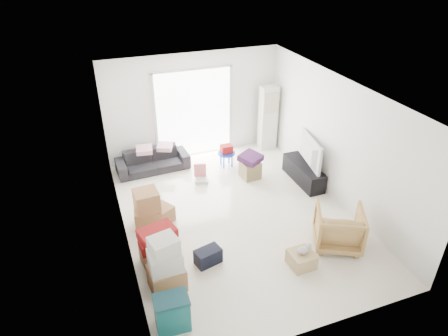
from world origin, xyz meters
TOP-DOWN VIEW (x-y plane):
  - room_shell at (0.00, 0.00)m, footprint 4.98×6.48m
  - sliding_door at (0.00, 2.98)m, footprint 2.10×0.04m
  - ac_tower at (1.95, 2.65)m, footprint 0.45×0.30m
  - tv_console at (2.00, 0.74)m, footprint 0.41×1.35m
  - television at (2.00, 0.74)m, footprint 0.88×1.28m
  - sofa at (-1.24, 2.50)m, footprint 1.80×0.60m
  - pillow_left at (-1.42, 2.47)m, footprint 0.42×0.36m
  - pillow_right at (-0.92, 2.46)m, footprint 0.40×0.37m
  - armchair at (1.45, -1.48)m, footprint 1.10×1.08m
  - storage_bins at (-1.90, -2.23)m, footprint 0.52×0.38m
  - box_stack_a at (-1.80, -1.44)m, footprint 0.60×0.52m
  - box_stack_b at (-1.80, -0.86)m, footprint 0.69×0.65m
  - box_stack_c at (-1.77, 0.33)m, footprint 0.59×0.51m
  - loose_box at (-1.49, 0.37)m, footprint 0.55×0.55m
  - duffel_bag at (-0.99, -1.12)m, footprint 0.51×0.38m
  - ottoman at (0.89, 1.34)m, footprint 0.46×0.46m
  - blanket at (0.89, 1.34)m, footprint 0.63×0.63m
  - kids_table at (0.55, 2.06)m, footprint 0.44×0.44m
  - toy_walker at (-0.27, 1.59)m, footprint 0.38×0.35m
  - wood_crate at (0.54, -1.75)m, footprint 0.44×0.44m
  - plush_bunny at (0.57, -1.74)m, footprint 0.30×0.17m

SIDE VIEW (x-z plane):
  - toy_walker at x=-0.27m, z-range -0.09..0.33m
  - wood_crate at x=0.54m, z-range 0.00..0.28m
  - duffel_bag at x=-0.99m, z-range 0.00..0.29m
  - loose_box at x=-1.49m, z-range 0.00..0.34m
  - ottoman at x=0.89m, z-range 0.00..0.42m
  - tv_console at x=2.00m, z-range 0.00..0.45m
  - storage_bins at x=-1.90m, z-range 0.00..0.59m
  - sofa at x=-1.24m, z-range 0.00..0.69m
  - plush_bunny at x=0.57m, z-range 0.27..0.42m
  - box_stack_b at x=-1.80m, z-range -0.03..0.75m
  - box_stack_c at x=-1.77m, z-range -0.01..0.79m
  - kids_table at x=0.55m, z-range 0.12..0.70m
  - armchair at x=1.45m, z-range 0.00..0.86m
  - box_stack_a at x=-1.80m, z-range -0.05..0.98m
  - blanket at x=0.89m, z-range 0.42..0.56m
  - television at x=2.00m, z-range 0.45..0.61m
  - pillow_right at x=-0.92m, z-range 0.69..0.80m
  - pillow_left at x=-1.42m, z-range 0.69..0.81m
  - ac_tower at x=1.95m, z-range 0.00..1.75m
  - sliding_door at x=0.00m, z-range 0.08..2.41m
  - room_shell at x=0.00m, z-range -0.24..2.94m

